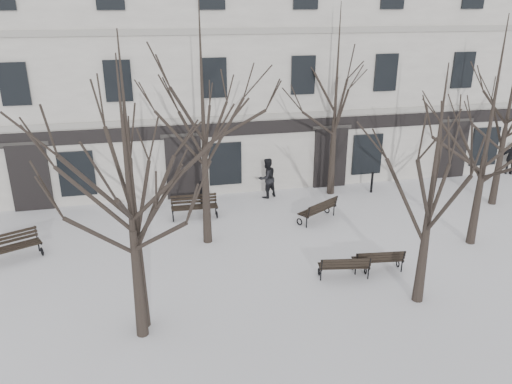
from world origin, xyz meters
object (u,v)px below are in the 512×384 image
object	(u,v)px
bench_4	(319,209)
bench_0	(11,246)
bench_3	(194,206)
tree_1	(129,155)
tree_2	(436,162)
bench_1	(344,266)
tree_0	(127,173)
tree_3	(493,108)
bench_2	(378,259)

from	to	relation	value
bench_4	bench_0	bearing A→B (deg)	-27.21
bench_0	bench_3	bearing A→B (deg)	-5.43
tree_1	tree_2	xyz separation A→B (m)	(8.08, -0.52, -0.56)
bench_1	bench_4	world-z (taller)	bench_4
tree_0	tree_2	bearing A→B (deg)	-0.73
tree_2	tree_3	size ratio (longest dim) A/B	0.86
bench_1	bench_2	distance (m)	1.27
tree_0	tree_1	xyz separation A→B (m)	(0.06, 0.42, 0.31)
bench_0	bench_4	world-z (taller)	bench_0
tree_1	bench_2	bearing A→B (deg)	9.76
tree_3	bench_4	size ratio (longest dim) A/B	4.25
tree_1	bench_1	bearing A→B (deg)	10.30
tree_2	bench_3	size ratio (longest dim) A/B	3.65
tree_2	bench_0	size ratio (longest dim) A/B	3.47
tree_2	bench_1	world-z (taller)	tree_2
tree_2	bench_2	world-z (taller)	tree_2
bench_0	bench_1	world-z (taller)	bench_0
tree_0	tree_3	bearing A→B (deg)	13.79
bench_3	tree_3	bearing A→B (deg)	-23.96
bench_1	bench_0	bearing A→B (deg)	-9.36
tree_0	tree_1	size ratio (longest dim) A/B	0.94
tree_2	tree_3	distance (m)	5.02
bench_1	bench_2	xyz separation A→B (m)	(1.26, 0.16, 0.01)
bench_1	bench_3	size ratio (longest dim) A/B	0.89
tree_1	tree_2	size ratio (longest dim) A/B	1.13
bench_2	bench_3	bearing A→B (deg)	-40.15
tree_3	bench_4	distance (m)	7.41
tree_1	tree_0	bearing A→B (deg)	-98.25
bench_3	bench_2	bearing A→B (deg)	-45.60
tree_1	bench_0	world-z (taller)	tree_1
tree_0	bench_2	xyz separation A→B (m)	(7.71, 1.73, -4.18)
tree_2	bench_0	distance (m)	14.16
bench_1	tree_2	bearing A→B (deg)	144.67
tree_2	bench_3	distance (m)	10.43
tree_1	bench_3	xyz separation A→B (m)	(2.15, 7.14, -4.42)
bench_0	bench_3	distance (m)	7.00
tree_1	bench_4	bearing A→B (deg)	38.76
tree_2	bench_1	distance (m)	4.60
tree_0	tree_1	bearing A→B (deg)	81.75
tree_0	tree_2	distance (m)	8.15
tree_0	bench_3	bearing A→B (deg)	73.69
bench_1	bench_4	distance (m)	4.58
tree_1	bench_0	bearing A→B (deg)	132.68
tree_2	bench_4	bearing A→B (deg)	99.12
tree_0	bench_4	bearing A→B (deg)	40.51
tree_1	tree_3	bearing A→B (deg)	11.97
bench_1	bench_3	world-z (taller)	bench_3
tree_0	bench_2	size ratio (longest dim) A/B	4.30
tree_2	bench_2	bearing A→B (deg)	103.43
bench_2	tree_3	bearing A→B (deg)	-157.72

